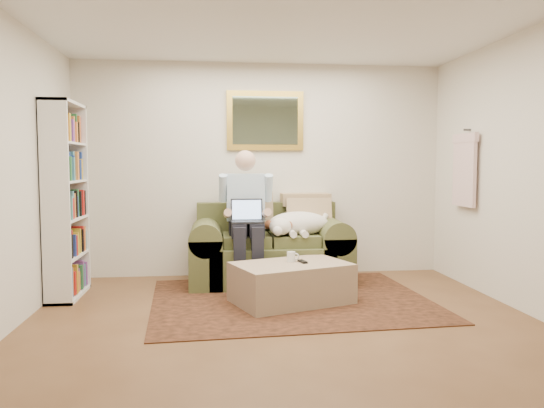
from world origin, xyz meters
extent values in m
cube|color=brown|center=(0.00, 0.00, 0.00)|extent=(4.50, 5.00, 0.01)
cube|color=white|center=(0.00, 0.00, 2.60)|extent=(4.50, 5.00, 0.01)
cube|color=silver|center=(0.00, 2.50, 1.30)|extent=(4.50, 0.01, 2.60)
cube|color=black|center=(0.18, 1.18, 0.01)|extent=(2.87, 2.35, 0.01)
cube|color=#494726|center=(0.05, 1.97, 0.22)|extent=(1.38, 0.88, 0.45)
cube|color=#494726|center=(0.05, 2.35, 0.68)|extent=(1.67, 0.19, 0.46)
cube|color=#494726|center=(-0.68, 1.97, 0.28)|extent=(0.36, 0.88, 0.92)
cube|color=#494726|center=(0.77, 1.97, 0.28)|extent=(0.36, 0.88, 0.92)
cube|color=#494726|center=(-0.22, 1.92, 0.51)|extent=(0.52, 0.60, 0.13)
cube|color=#494726|center=(0.32, 1.92, 0.51)|extent=(0.52, 0.60, 0.13)
cube|color=black|center=(-0.22, 1.71, 0.74)|extent=(0.35, 0.25, 0.02)
cube|color=black|center=(-0.22, 1.84, 0.87)|extent=(0.35, 0.07, 0.24)
cube|color=#99BFF2|center=(-0.22, 1.83, 0.87)|extent=(0.32, 0.05, 0.21)
cube|color=tan|center=(0.17, 1.07, 0.20)|extent=(1.27, 1.03, 0.40)
cylinder|color=white|center=(0.17, 1.16, 0.45)|extent=(0.08, 0.08, 0.10)
cube|color=black|center=(0.28, 1.09, 0.41)|extent=(0.08, 0.16, 0.02)
cube|color=gold|center=(0.05, 2.48, 1.90)|extent=(0.94, 0.04, 0.72)
cube|color=gray|center=(0.05, 2.46, 1.90)|extent=(0.80, 0.01, 0.58)
camera|label=1|loc=(-0.61, -4.02, 1.37)|focal=35.00mm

